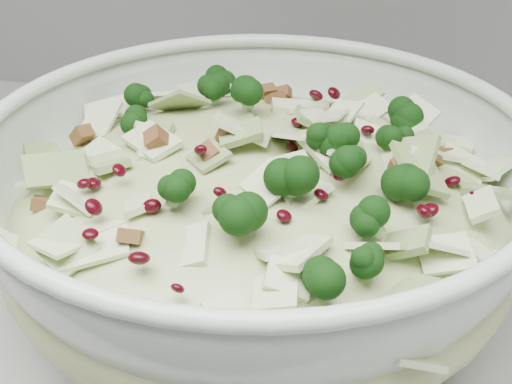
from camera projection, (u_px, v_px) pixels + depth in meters
The scene contains 2 objects.
mixing_bowl at pixel (258, 220), 0.51m from camera, with size 0.46×0.46×0.16m.
salad at pixel (258, 190), 0.50m from camera, with size 0.49×0.49×0.16m.
Camera 1 is at (0.00, 1.19, 1.26)m, focal length 50.00 mm.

